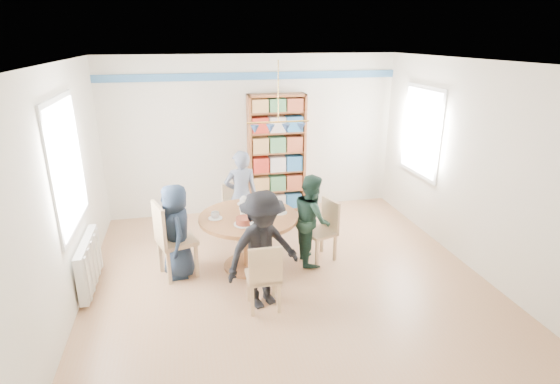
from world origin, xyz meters
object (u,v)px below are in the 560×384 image
object	(u,v)px
bookshelf	(277,156)
radiator	(89,263)
person_left	(177,231)
chair_right	(324,227)
dining_table	(249,229)
person_far	(241,195)
chair_near	(264,275)
chair_left	(170,237)
person_right	(312,219)
chair_far	(236,207)
person_near	(263,250)

from	to	relation	value
bookshelf	radiator	bearing A→B (deg)	-143.83
person_left	chair_right	bearing A→B (deg)	82.41
dining_table	person_far	distance (m)	0.94
chair_near	bookshelf	xyz separation A→B (m)	(0.78, 2.97, 0.55)
chair_right	bookshelf	xyz separation A→B (m)	(-0.26, 1.90, 0.55)
dining_table	chair_near	world-z (taller)	chair_near
chair_left	bookshelf	world-z (taller)	bookshelf
chair_right	person_right	size ratio (longest dim) A/B	0.68
dining_table	person_left	bearing A→B (deg)	-179.66
radiator	person_far	bearing A→B (deg)	27.17
chair_far	person_far	size ratio (longest dim) A/B	0.60
person_left	person_near	xyz separation A→B (m)	(0.95, -0.90, 0.08)
person_far	radiator	bearing A→B (deg)	22.90
chair_right	person_far	size ratio (longest dim) A/B	0.61
person_right	person_near	bearing A→B (deg)	141.01
chair_right	chair_near	xyz separation A→B (m)	(-1.05, -1.07, -0.01)
person_left	bookshelf	world-z (taller)	bookshelf
chair_far	bookshelf	world-z (taller)	bookshelf
person_near	dining_table	bearing A→B (deg)	71.19
person_near	person_left	bearing A→B (deg)	116.24
chair_near	bookshelf	distance (m)	3.12
person_left	person_right	bearing A→B (deg)	81.30
person_far	chair_near	bearing A→B (deg)	85.18
chair_far	person_right	bearing A→B (deg)	-49.65
chair_left	person_far	size ratio (longest dim) A/B	0.73
chair_left	chair_right	size ratio (longest dim) A/B	1.19
person_far	chair_left	bearing A→B (deg)	37.92
chair_near	person_near	world-z (taller)	person_near
person_far	bookshelf	world-z (taller)	bookshelf
chair_right	radiator	bearing A→B (deg)	-177.38
chair_far	chair_near	world-z (taller)	chair_far
radiator	chair_far	xyz separation A→B (m)	(1.96, 1.16, 0.11)
radiator	chair_left	xyz separation A→B (m)	(0.98, 0.09, 0.21)
chair_right	person_right	distance (m)	0.25
chair_right	chair_far	world-z (taller)	chair_right
dining_table	radiator	bearing A→B (deg)	-176.80
chair_left	person_far	bearing A→B (deg)	42.19
chair_right	person_right	bearing A→B (deg)	-168.93
chair_left	chair_near	bearing A→B (deg)	-44.57
radiator	person_left	distance (m)	1.11
person_left	person_near	distance (m)	1.31
chair_near	person_left	distance (m)	1.41
person_left	person_near	bearing A→B (deg)	38.05
radiator	dining_table	bearing A→B (deg)	3.20
chair_right	chair_far	bearing A→B (deg)	137.01
chair_far	bookshelf	distance (m)	1.33
chair_near	person_right	xyz separation A→B (m)	(0.85, 1.03, 0.16)
chair_left	chair_near	size ratio (longest dim) A/B	1.21
chair_left	bookshelf	bearing A→B (deg)	47.08
chair_far	person_left	distance (m)	1.39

